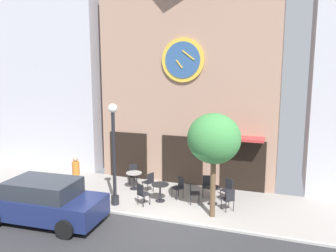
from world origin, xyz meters
name	(u,v)px	position (x,y,z in m)	size (l,w,h in m)	color
ground_plane	(164,229)	(0.00, -0.50, -0.02)	(25.31, 9.40, 0.13)	gray
clock_building	(192,58)	(-0.77, 5.59, 5.96)	(8.50, 4.19, 11.61)	#9E7A66
neighbor_building_left	(55,32)	(-9.09, 6.05, 7.54)	(6.97, 3.72, 15.08)	#B2B2BC
street_lamp	(114,154)	(-2.59, 0.80, 2.08)	(0.36, 0.36, 4.10)	black
street_tree	(214,139)	(1.37, 0.99, 2.93)	(1.94, 1.74, 3.88)	brown
cafe_table_leftmost	(134,177)	(-2.61, 2.67, 0.55)	(0.72, 0.72, 0.77)	black
cafe_table_rightmost	(160,189)	(-0.98, 1.71, 0.52)	(0.71, 0.71, 0.74)	black
cafe_table_center	(213,193)	(1.14, 2.14, 0.48)	(0.63, 0.63, 0.72)	black
cafe_chair_right_end	(193,191)	(0.37, 1.89, 0.53)	(0.50, 0.50, 0.90)	black
cafe_chair_facing_street	(149,181)	(-1.80, 2.51, 0.53)	(0.52, 0.52, 0.90)	black
cafe_chair_left_end	(228,188)	(1.63, 2.77, 0.53)	(0.54, 0.54, 0.90)	black
cafe_chair_by_entrance	(133,172)	(-3.01, 3.41, 0.53)	(0.54, 0.54, 0.90)	black
cafe_chair_under_awning	(179,186)	(-0.35, 2.33, 0.53)	(0.56, 0.56, 0.90)	black
cafe_chair_outer	(142,193)	(-1.50, 1.07, 0.53)	(0.54, 0.54, 0.90)	black
cafe_chair_curbside	(229,198)	(1.87, 1.65, 0.53)	(0.56, 0.56, 0.90)	black
cafe_chair_near_lamp	(207,184)	(0.73, 2.89, 0.53)	(0.49, 0.49, 0.90)	black
pedestrian_orange	(76,174)	(-4.77, 1.33, 0.86)	(0.44, 0.44, 1.67)	#2D2D38
parked_car_navy	(44,201)	(-4.24, -1.42, 0.76)	(4.39, 2.21, 1.55)	navy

